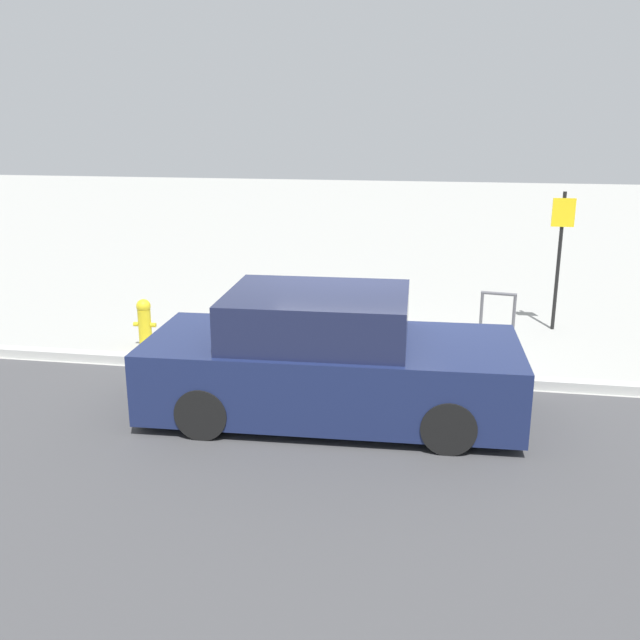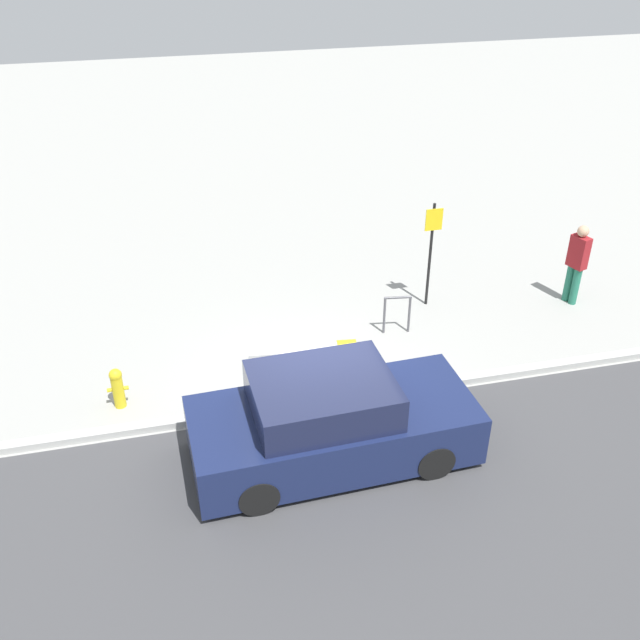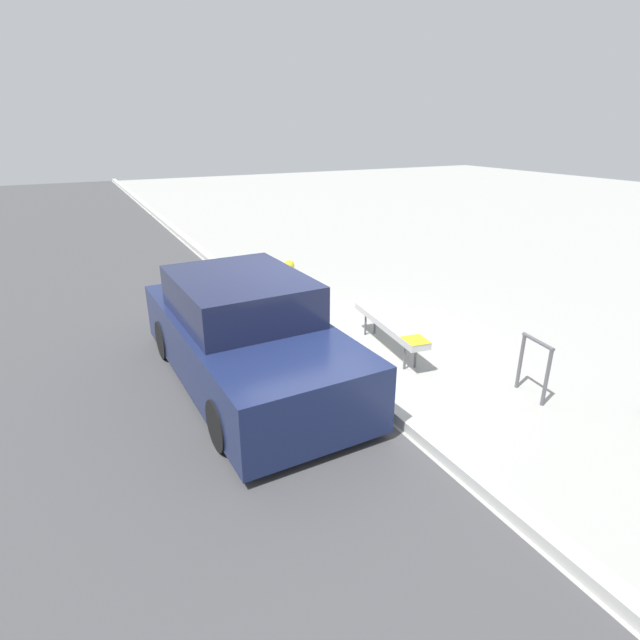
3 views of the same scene
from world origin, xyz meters
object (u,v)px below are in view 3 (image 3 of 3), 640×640
parked_car_near (246,336)px  bike_rack (534,362)px  fire_hydrant (289,277)px  bench (390,324)px

parked_car_near → bike_rack: bearing=54.0°
bike_rack → parked_car_near: size_ratio=0.19×
fire_hydrant → parked_car_near: parked_car_near is taller
bike_rack → fire_hydrant: (-5.39, -1.14, -0.09)m
fire_hydrant → parked_car_near: size_ratio=0.17×
bike_rack → bench: bearing=-157.7°
bike_rack → fire_hydrant: bearing=-168.0°
bench → parked_car_near: parked_car_near is taller
bench → fire_hydrant: 3.32m
bike_rack → parked_car_near: 3.89m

